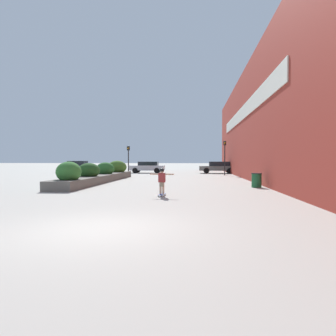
{
  "coord_description": "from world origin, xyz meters",
  "views": [
    {
      "loc": [
        2.34,
        -6.88,
        1.65
      ],
      "look_at": [
        0.54,
        13.14,
        1.11
      ],
      "focal_mm": 32.0,
      "sensor_mm": 36.0,
      "label": 1
    }
  ],
  "objects_px": {
    "skateboarder": "(162,178)",
    "car_rightmost": "(293,167)",
    "traffic_light_left": "(128,155)",
    "trash_bin": "(257,180)",
    "skateboard": "(162,195)",
    "traffic_light_right": "(225,152)",
    "car_leftmost": "(77,167)",
    "car_center_right": "(147,167)",
    "car_center_left": "(218,167)"
  },
  "relations": [
    {
      "from": "traffic_light_right",
      "to": "skateboarder",
      "type": "bearing_deg",
      "value": -103.77
    },
    {
      "from": "skateboarder",
      "to": "car_center_left",
      "type": "distance_m",
      "value": 24.48
    },
    {
      "from": "skateboarder",
      "to": "trash_bin",
      "type": "height_order",
      "value": "skateboarder"
    },
    {
      "from": "car_rightmost",
      "to": "trash_bin",
      "type": "bearing_deg",
      "value": -22.59
    },
    {
      "from": "trash_bin",
      "to": "traffic_light_left",
      "type": "distance_m",
      "value": 17.46
    },
    {
      "from": "skateboard",
      "to": "car_center_right",
      "type": "relative_size",
      "value": 0.18
    },
    {
      "from": "trash_bin",
      "to": "car_rightmost",
      "type": "xyz_separation_m",
      "value": [
        8.75,
        21.03,
        0.37
      ]
    },
    {
      "from": "car_rightmost",
      "to": "traffic_light_left",
      "type": "height_order",
      "value": "traffic_light_left"
    },
    {
      "from": "traffic_light_left",
      "to": "car_center_left",
      "type": "bearing_deg",
      "value": 29.57
    },
    {
      "from": "car_leftmost",
      "to": "traffic_light_left",
      "type": "xyz_separation_m",
      "value": [
        7.81,
        -5.03,
        1.37
      ]
    },
    {
      "from": "traffic_light_left",
      "to": "trash_bin",
      "type": "bearing_deg",
      "value": -51.23
    },
    {
      "from": "traffic_light_left",
      "to": "car_center_right",
      "type": "bearing_deg",
      "value": 79.23
    },
    {
      "from": "trash_bin",
      "to": "traffic_light_right",
      "type": "distance_m",
      "value": 14.48
    },
    {
      "from": "car_leftmost",
      "to": "skateboarder",
      "type": "bearing_deg",
      "value": -150.02
    },
    {
      "from": "car_center_right",
      "to": "traffic_light_right",
      "type": "bearing_deg",
      "value": -119.14
    },
    {
      "from": "skateboarder",
      "to": "trash_bin",
      "type": "bearing_deg",
      "value": 50.62
    },
    {
      "from": "trash_bin",
      "to": "traffic_light_left",
      "type": "height_order",
      "value": "traffic_light_left"
    },
    {
      "from": "car_leftmost",
      "to": "traffic_light_left",
      "type": "height_order",
      "value": "traffic_light_left"
    },
    {
      "from": "car_rightmost",
      "to": "traffic_light_right",
      "type": "relative_size",
      "value": 1.15
    },
    {
      "from": "trash_bin",
      "to": "car_leftmost",
      "type": "xyz_separation_m",
      "value": [
        -18.69,
        18.58,
        0.37
      ]
    },
    {
      "from": "skateboard",
      "to": "traffic_light_right",
      "type": "distance_m",
      "value": 19.87
    },
    {
      "from": "trash_bin",
      "to": "traffic_light_right",
      "type": "xyz_separation_m",
      "value": [
        -0.49,
        14.33,
        2.07
      ]
    },
    {
      "from": "car_rightmost",
      "to": "skateboard",
      "type": "bearing_deg",
      "value": -28.32
    },
    {
      "from": "car_leftmost",
      "to": "car_center_right",
      "type": "bearing_deg",
      "value": -84.18
    },
    {
      "from": "car_center_left",
      "to": "trash_bin",
      "type": "bearing_deg",
      "value": -177.57
    },
    {
      "from": "car_center_left",
      "to": "car_rightmost",
      "type": "xyz_separation_m",
      "value": [
        9.57,
        1.77,
        0.03
      ]
    },
    {
      "from": "skateboard",
      "to": "car_rightmost",
      "type": "xyz_separation_m",
      "value": [
        13.93,
        25.86,
        0.74
      ]
    },
    {
      "from": "skateboarder",
      "to": "trash_bin",
      "type": "distance_m",
      "value": 7.1
    },
    {
      "from": "trash_bin",
      "to": "skateboard",
      "type": "bearing_deg",
      "value": -137.03
    },
    {
      "from": "car_rightmost",
      "to": "traffic_light_left",
      "type": "xyz_separation_m",
      "value": [
        -19.63,
        -7.48,
        1.36
      ]
    },
    {
      "from": "car_leftmost",
      "to": "traffic_light_right",
      "type": "xyz_separation_m",
      "value": [
        18.2,
        -4.25,
        1.7
      ]
    },
    {
      "from": "trash_bin",
      "to": "car_rightmost",
      "type": "height_order",
      "value": "car_rightmost"
    },
    {
      "from": "car_center_left",
      "to": "traffic_light_left",
      "type": "bearing_deg",
      "value": 119.57
    },
    {
      "from": "car_center_left",
      "to": "traffic_light_right",
      "type": "distance_m",
      "value": 5.23
    },
    {
      "from": "car_leftmost",
      "to": "car_rightmost",
      "type": "bearing_deg",
      "value": -84.9
    },
    {
      "from": "car_center_left",
      "to": "traffic_light_left",
      "type": "relative_size",
      "value": 1.45
    },
    {
      "from": "car_center_right",
      "to": "skateboarder",
      "type": "bearing_deg",
      "value": -169.37
    },
    {
      "from": "car_leftmost",
      "to": "traffic_light_right",
      "type": "height_order",
      "value": "traffic_light_right"
    },
    {
      "from": "trash_bin",
      "to": "car_rightmost",
      "type": "bearing_deg",
      "value": 67.41
    },
    {
      "from": "skateboard",
      "to": "trash_bin",
      "type": "height_order",
      "value": "trash_bin"
    },
    {
      "from": "car_center_left",
      "to": "car_rightmost",
      "type": "relative_size",
      "value": 1.07
    },
    {
      "from": "skateboard",
      "to": "traffic_light_right",
      "type": "height_order",
      "value": "traffic_light_right"
    },
    {
      "from": "skateboarder",
      "to": "traffic_light_left",
      "type": "distance_m",
      "value": 19.29
    },
    {
      "from": "trash_bin",
      "to": "car_center_left",
      "type": "height_order",
      "value": "car_center_left"
    },
    {
      "from": "skateboard",
      "to": "car_leftmost",
      "type": "bearing_deg",
      "value": 127.63
    },
    {
      "from": "car_center_right",
      "to": "traffic_light_left",
      "type": "relative_size",
      "value": 1.41
    },
    {
      "from": "skateboarder",
      "to": "car_rightmost",
      "type": "xyz_separation_m",
      "value": [
        13.93,
        25.86,
        -0.0
      ]
    },
    {
      "from": "traffic_light_left",
      "to": "skateboard",
      "type": "bearing_deg",
      "value": -72.78
    },
    {
      "from": "trash_bin",
      "to": "car_center_right",
      "type": "distance_m",
      "value": 21.79
    },
    {
      "from": "traffic_light_right",
      "to": "car_leftmost",
      "type": "bearing_deg",
      "value": 166.85
    }
  ]
}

